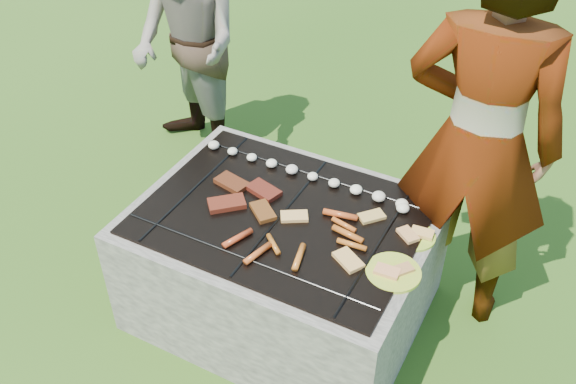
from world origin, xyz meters
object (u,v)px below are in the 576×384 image
object	(u,v)px
fire_pit	(283,267)
cook	(479,143)
bystander	(186,45)
plate_near	(393,272)
plate_far	(414,235)

from	to	relation	value
fire_pit	cook	size ratio (longest dim) A/B	0.69
cook	bystander	xyz separation A→B (m)	(-1.84, 0.47, -0.16)
fire_pit	plate_near	xyz separation A→B (m)	(0.56, -0.11, 0.33)
cook	plate_near	bearing A→B (deg)	73.73
plate_far	bystander	xyz separation A→B (m)	(-1.71, 0.79, 0.17)
fire_pit	cook	xyz separation A→B (m)	(0.70, 0.45, 0.66)
cook	fire_pit	bearing A→B (deg)	30.55
fire_pit	bystander	size ratio (longest dim) A/B	0.84
fire_pit	plate_far	size ratio (longest dim) A/B	6.27
cook	bystander	size ratio (longest dim) A/B	1.21
bystander	cook	bearing A→B (deg)	13.42
plate_far	cook	xyz separation A→B (m)	(0.14, 0.32, 0.33)
plate_far	plate_near	distance (m)	0.25
cook	plate_far	bearing A→B (deg)	64.22
plate_near	bystander	bearing A→B (deg)	148.83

